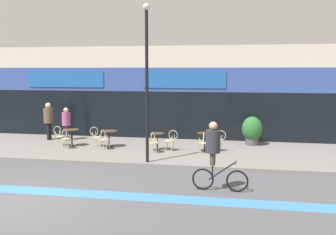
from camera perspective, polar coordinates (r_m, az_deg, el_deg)
ground_plane at (r=11.75m, az=-20.98°, el=-11.46°), size 120.00×120.00×0.00m
sidewalk_slab at (r=18.09m, az=-8.90°, el=-4.47°), size 40.00×5.50×0.12m
storefront_facade at (r=22.26m, az=-4.97°, el=3.79°), size 40.00×4.06×4.81m
bike_lane_stripe at (r=12.63m, az=-18.40°, el=-10.04°), size 36.00×0.70×0.01m
bistro_table_0 at (r=18.59m, az=-13.80°, el=-2.37°), size 0.67×0.67×0.77m
bistro_table_1 at (r=18.05m, az=-8.56°, el=-2.56°), size 0.77×0.77×0.75m
bistro_table_2 at (r=17.16m, az=-1.60°, el=-3.02°), size 0.60×0.60×0.75m
bistro_table_3 at (r=17.14m, az=5.33°, el=-2.99°), size 0.62×0.62×0.78m
cafe_chair_0_near at (r=18.04m, az=-14.62°, el=-2.78°), size 0.41×0.58×0.90m
cafe_chair_0_side at (r=18.87m, az=-15.51°, el=-2.39°), size 0.60×0.45×0.90m
cafe_chair_1_near at (r=17.48m, az=-9.26°, el=-2.95°), size 0.45×0.60×0.90m
cafe_chair_1_side at (r=18.27m, az=-10.41°, el=-2.55°), size 0.59×0.42×0.90m
cafe_chair_2_near at (r=16.57m, az=-2.10°, el=-3.41°), size 0.45×0.60×0.90m
cafe_chair_2_side at (r=17.04m, az=0.45°, el=-3.12°), size 0.60×0.45×0.90m
cafe_chair_3_near at (r=16.53m, az=5.17°, el=-3.46°), size 0.46×0.60×0.90m
cafe_chair_3_side at (r=17.09m, az=7.42°, el=-3.15°), size 0.60×0.45×0.90m
planter_pot at (r=18.72m, az=12.11°, el=-1.79°), size 0.95×0.95×1.33m
lamp_post at (r=14.68m, az=-3.10°, el=6.42°), size 0.26×0.26×5.90m
cyclist_1 at (r=11.82m, az=6.77°, el=-4.76°), size 1.68×0.48×2.09m
pedestrian_near_end at (r=20.16m, az=-14.55°, el=-0.48°), size 0.46×0.46×1.63m
pedestrian_far_end at (r=20.53m, az=-16.95°, el=-0.04°), size 0.56×0.56×1.86m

